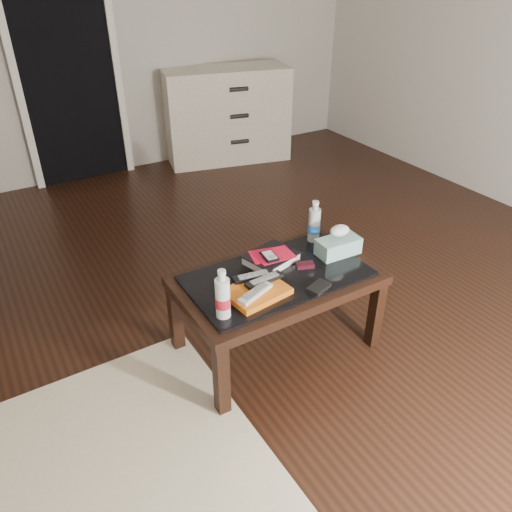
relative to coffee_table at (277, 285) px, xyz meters
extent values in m
plane|color=black|center=(0.15, 0.45, -0.40)|extent=(5.00, 5.00, 0.00)
plane|color=#B8B4AA|center=(0.15, 2.95, 0.95)|extent=(5.00, 0.00, 5.00)
cube|color=black|center=(-0.25, 2.92, 0.60)|extent=(0.80, 0.05, 2.00)
cube|color=silver|center=(-0.67, 2.89, 0.60)|extent=(0.06, 0.04, 2.04)
cube|color=silver|center=(0.17, 2.89, 0.60)|extent=(0.06, 0.04, 2.04)
cube|color=black|center=(-0.46, -0.26, -0.20)|extent=(0.06, 0.06, 0.40)
cube|color=black|center=(0.46, -0.26, -0.20)|extent=(0.06, 0.06, 0.40)
cube|color=black|center=(-0.46, 0.26, -0.20)|extent=(0.06, 0.06, 0.40)
cube|color=black|center=(0.46, 0.26, -0.20)|extent=(0.06, 0.06, 0.40)
cube|color=black|center=(0.00, 0.00, 0.03)|extent=(1.00, 0.60, 0.05)
cube|color=black|center=(0.00, 0.00, 0.06)|extent=(0.90, 0.50, 0.01)
cube|color=beige|center=(1.14, 2.68, 0.05)|extent=(1.28, 0.76, 0.90)
cylinder|color=black|center=(1.14, 2.42, -0.15)|extent=(0.18, 0.08, 0.04)
cylinder|color=black|center=(1.14, 2.42, 0.10)|extent=(0.18, 0.08, 0.04)
cylinder|color=black|center=(1.14, 2.42, 0.35)|extent=(0.18, 0.08, 0.04)
cube|color=orange|center=(-0.17, -0.09, 0.08)|extent=(0.31, 0.25, 0.03)
cube|color=silver|center=(-0.20, -0.13, 0.11)|extent=(0.20, 0.12, 0.02)
cube|color=black|center=(-0.11, -0.06, 0.11)|extent=(0.20, 0.07, 0.02)
cube|color=black|center=(-0.14, 0.00, 0.11)|extent=(0.21, 0.08, 0.02)
cube|color=black|center=(0.04, 0.12, 0.09)|extent=(0.29, 0.26, 0.05)
cube|color=red|center=(0.02, 0.11, 0.11)|extent=(0.22, 0.18, 0.01)
cube|color=black|center=(0.01, 0.09, 0.12)|extent=(0.08, 0.11, 0.02)
cube|color=black|center=(0.16, -0.01, 0.08)|extent=(0.10, 0.08, 0.02)
cube|color=black|center=(0.10, -0.21, 0.07)|extent=(0.14, 0.10, 0.02)
cylinder|color=white|center=(-0.38, -0.15, 0.18)|extent=(0.08, 0.08, 0.24)
cylinder|color=#B8BDC3|center=(0.36, 0.19, 0.18)|extent=(0.07, 0.07, 0.24)
cube|color=#217C78|center=(0.39, 0.00, 0.11)|extent=(0.24, 0.13, 0.09)
camera|label=1|loc=(-1.16, -1.73, 1.45)|focal=35.00mm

